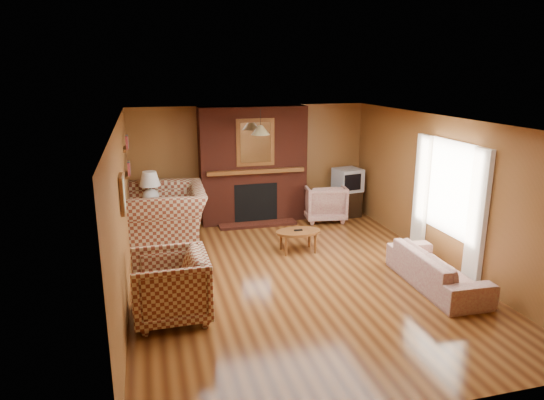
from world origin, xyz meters
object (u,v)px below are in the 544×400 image
object	(u,v)px
fireplace	(253,166)
table_lamp	(150,186)
floral_sofa	(437,269)
tv_stand	(347,203)
floral_armchair	(324,202)
plaid_armchair	(170,286)
coffee_table	(298,234)
plaid_loveseat	(166,216)
side_table	(152,221)
crt_tv	(348,180)

from	to	relation	value
fireplace	table_lamp	world-z (taller)	fireplace
fireplace	floral_sofa	size ratio (longest dim) A/B	1.31
tv_stand	fireplace	bearing A→B (deg)	172.60
floral_sofa	floral_armchair	world-z (taller)	floral_armchair
plaid_armchair	fireplace	bearing A→B (deg)	152.41
coffee_table	table_lamp	distance (m)	2.93
plaid_loveseat	floral_sofa	xyz separation A→B (m)	(3.75, -2.92, -0.26)
plaid_loveseat	tv_stand	world-z (taller)	plaid_loveseat
fireplace	tv_stand	xyz separation A→B (m)	(2.05, -0.18, -0.90)
floral_sofa	coffee_table	distance (m)	2.43
coffee_table	table_lamp	world-z (taller)	table_lamp
floral_sofa	tv_stand	world-z (taller)	tv_stand
plaid_loveseat	floral_sofa	size ratio (longest dim) A/B	0.88
fireplace	tv_stand	bearing A→B (deg)	-5.15
side_table	crt_tv	distance (m)	4.19
plaid_armchair	table_lamp	distance (m)	3.36
table_lamp	crt_tv	xyz separation A→B (m)	(4.15, 0.34, -0.19)
plaid_armchair	table_lamp	bearing A→B (deg)	-178.08
floral_armchair	crt_tv	distance (m)	0.74
floral_sofa	crt_tv	bearing A→B (deg)	-0.81
plaid_loveseat	table_lamp	xyz separation A→B (m)	(-0.25, 0.41, 0.47)
fireplace	plaid_loveseat	distance (m)	2.18
floral_sofa	coffee_table	world-z (taller)	floral_sofa
side_table	table_lamp	world-z (taller)	table_lamp
plaid_loveseat	crt_tv	distance (m)	3.98
plaid_loveseat	floral_armchair	world-z (taller)	plaid_loveseat
fireplace	tv_stand	size ratio (longest dim) A/B	4.26
tv_stand	crt_tv	xyz separation A→B (m)	(0.00, -0.01, 0.53)
plaid_loveseat	floral_sofa	bearing A→B (deg)	53.93
plaid_armchair	table_lamp	xyz separation A→B (m)	(-0.15, 3.31, 0.55)
plaid_loveseat	side_table	bearing A→B (deg)	-146.87
plaid_loveseat	floral_sofa	world-z (taller)	plaid_loveseat
floral_armchair	side_table	distance (m)	3.57
fireplace	floral_armchair	xyz separation A→B (m)	(1.46, -0.34, -0.79)
coffee_table	tv_stand	world-z (taller)	tv_stand
fireplace	side_table	bearing A→B (deg)	-165.71
coffee_table	floral_sofa	bearing A→B (deg)	-50.44
plaid_loveseat	tv_stand	size ratio (longest dim) A/B	2.86
floral_sofa	side_table	size ratio (longest dim) A/B	2.89
fireplace	plaid_armchair	xyz separation A→B (m)	(-1.95, -3.84, -0.74)
tv_stand	coffee_table	bearing A→B (deg)	-135.40
plaid_armchair	tv_stand	xyz separation A→B (m)	(4.00, 3.66, -0.16)
table_lamp	tv_stand	xyz separation A→B (m)	(4.15, 0.35, -0.71)
plaid_loveseat	side_table	distance (m)	0.52
plaid_armchair	table_lamp	size ratio (longest dim) A/B	1.51
plaid_loveseat	table_lamp	distance (m)	0.67
fireplace	crt_tv	world-z (taller)	fireplace
fireplace	coffee_table	world-z (taller)	fireplace
floral_sofa	tv_stand	size ratio (longest dim) A/B	3.26
fireplace	coffee_table	xyz separation A→B (m)	(0.35, -1.99, -0.85)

